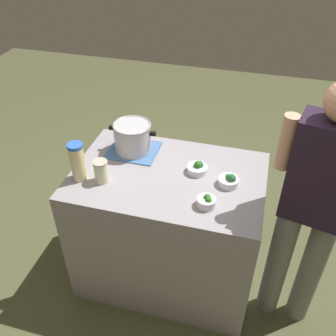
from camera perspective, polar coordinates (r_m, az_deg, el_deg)
The scene contains 10 objects.
ground_plane at distance 2.97m, azimuth 0.00°, elevation -15.39°, with size 8.00×8.00×0.00m, color #505233.
counter_slab at distance 2.62m, azimuth 0.00°, elevation -9.12°, with size 1.19×0.79×0.94m, color gray.
dish_cloth at distance 2.51m, azimuth -5.29°, elevation 2.74°, with size 0.33×0.28×0.01m, color #4670A9.
cooking_pot at distance 2.46m, azimuth -5.43°, elevation 4.77°, with size 0.32×0.25×0.20m.
lemonade_pitcher at distance 2.26m, azimuth -13.65°, elevation 0.95°, with size 0.09×0.09×0.25m.
mason_jar at distance 2.24m, azimuth -10.19°, elevation -0.48°, with size 0.09×0.09×0.14m.
broccoli_bowl_front at distance 2.23m, azimuth 9.31°, elevation -1.87°, with size 0.12×0.12×0.08m.
broccoli_bowl_center at distance 2.07m, azimuth 5.90°, elevation -5.12°, with size 0.11×0.11×0.07m.
broccoli_bowl_back at distance 2.31m, azimuth 4.53°, elevation 0.01°, with size 0.13×0.13×0.08m.
person_cook at distance 2.20m, azimuth 21.14°, elevation -6.07°, with size 0.50×0.27×1.70m.
Camera 1 is at (0.47, -1.74, 2.36)m, focal length 39.89 mm.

